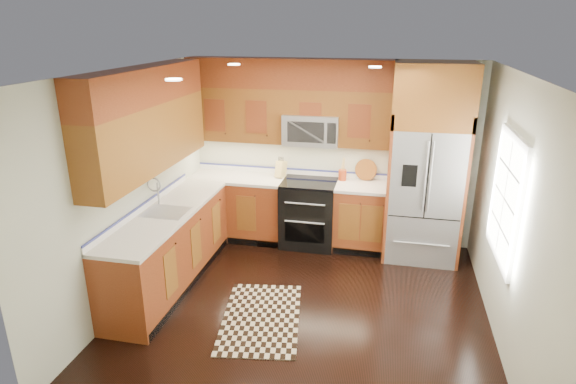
% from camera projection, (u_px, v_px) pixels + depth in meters
% --- Properties ---
extents(ground, '(4.00, 4.00, 0.00)m').
position_uv_depth(ground, '(304.00, 307.00, 5.44)').
color(ground, black).
rests_on(ground, ground).
extents(wall_back, '(4.00, 0.02, 2.60)m').
position_uv_depth(wall_back, '(331.00, 152.00, 6.85)').
color(wall_back, '#B0B5A3').
rests_on(wall_back, ground).
extents(wall_left, '(0.02, 4.00, 2.60)m').
position_uv_depth(wall_left, '(131.00, 187.00, 5.41)').
color(wall_left, '#B0B5A3').
rests_on(wall_left, ground).
extents(wall_right, '(0.02, 4.00, 2.60)m').
position_uv_depth(wall_right, '(511.00, 215.00, 4.60)').
color(wall_right, '#B0B5A3').
rests_on(wall_right, ground).
extents(window, '(0.04, 1.10, 1.30)m').
position_uv_depth(window, '(506.00, 198.00, 4.76)').
color(window, white).
rests_on(window, ground).
extents(base_cabinets, '(2.85, 3.00, 0.90)m').
position_uv_depth(base_cabinets, '(226.00, 230.00, 6.36)').
color(base_cabinets, brown).
rests_on(base_cabinets, ground).
extents(countertop, '(2.86, 3.01, 0.04)m').
position_uv_depth(countertop, '(237.00, 195.00, 6.29)').
color(countertop, silver).
rests_on(countertop, base_cabinets).
extents(upper_cabinets, '(2.85, 3.00, 1.15)m').
position_uv_depth(upper_cabinets, '(231.00, 109.00, 6.00)').
color(upper_cabinets, brown).
rests_on(upper_cabinets, ground).
extents(range, '(0.76, 0.67, 0.95)m').
position_uv_depth(range, '(309.00, 213.00, 6.87)').
color(range, black).
rests_on(range, ground).
extents(microwave, '(0.76, 0.40, 0.42)m').
position_uv_depth(microwave, '(312.00, 129.00, 6.59)').
color(microwave, '#B2B2B7').
rests_on(microwave, ground).
extents(refrigerator, '(0.98, 0.75, 2.60)m').
position_uv_depth(refrigerator, '(427.00, 164.00, 6.24)').
color(refrigerator, '#B2B2B7').
rests_on(refrigerator, ground).
extents(sink_faucet, '(0.54, 0.44, 0.37)m').
position_uv_depth(sink_faucet, '(164.00, 207.00, 5.67)').
color(sink_faucet, '#B2B2B7').
rests_on(sink_faucet, countertop).
extents(rug, '(1.02, 1.48, 0.01)m').
position_uv_depth(rug, '(261.00, 318.00, 5.24)').
color(rug, black).
rests_on(rug, ground).
extents(knife_block, '(0.15, 0.18, 0.30)m').
position_uv_depth(knife_block, '(281.00, 169.00, 6.90)').
color(knife_block, tan).
rests_on(knife_block, countertop).
extents(utensil_crock, '(0.14, 0.14, 0.32)m').
position_uv_depth(utensil_crock, '(343.00, 173.00, 6.76)').
color(utensil_crock, '#9E3313').
rests_on(utensil_crock, countertop).
extents(cutting_board, '(0.35, 0.35, 0.02)m').
position_uv_depth(cutting_board, '(365.00, 179.00, 6.81)').
color(cutting_board, brown).
rests_on(cutting_board, countertop).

